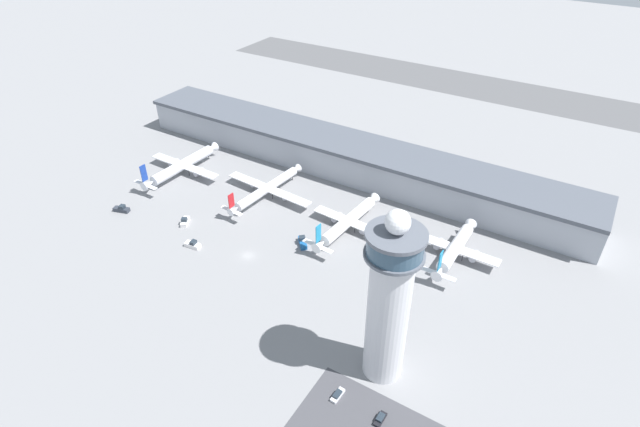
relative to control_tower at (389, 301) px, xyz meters
name	(u,v)px	position (x,y,z in m)	size (l,w,h in m)	color
ground_plane	(248,256)	(-61.24, 18.72, -25.53)	(1000.00, 1000.00, 0.00)	gray
terminal_building	(346,156)	(-61.24, 88.72, -17.82)	(210.65, 25.00, 15.23)	#A3A8B2
runway_strip	(449,81)	(-61.24, 224.75, -25.53)	(315.98, 44.00, 0.01)	#515154
control_tower	(389,301)	(0.00, 0.00, 0.00)	(14.23, 14.23, 52.17)	silver
airplane_gate_alpha	(183,165)	(-121.42, 48.93, -21.23)	(37.01, 43.18, 13.77)	silver
airplane_gate_bravo	(267,189)	(-78.23, 53.23, -21.49)	(41.46, 43.07, 11.78)	white
airplane_gate_charlie	(348,221)	(-38.69, 50.56, -21.49)	(30.41, 40.38, 13.26)	white
airplane_gate_delta	(455,248)	(0.73, 55.61, -21.24)	(30.94, 34.44, 13.59)	white
service_truck_catering	(122,209)	(-121.11, 14.20, -24.50)	(6.75, 4.20, 2.95)	black
service_truck_fuel	(185,222)	(-93.72, 21.31, -24.52)	(4.85, 6.20, 2.90)	black
service_truck_baggage	(303,242)	(-48.35, 34.24, -24.44)	(6.27, 6.53, 3.12)	black
service_truck_water	(193,245)	(-81.23, 12.30, -24.55)	(6.04, 3.25, 2.82)	black
car_green_van	(338,395)	(-5.89, -13.92, -24.98)	(1.94, 4.88, 1.42)	black
car_white_wagon	(380,419)	(6.45, -14.24, -24.99)	(1.81, 4.48, 1.39)	black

